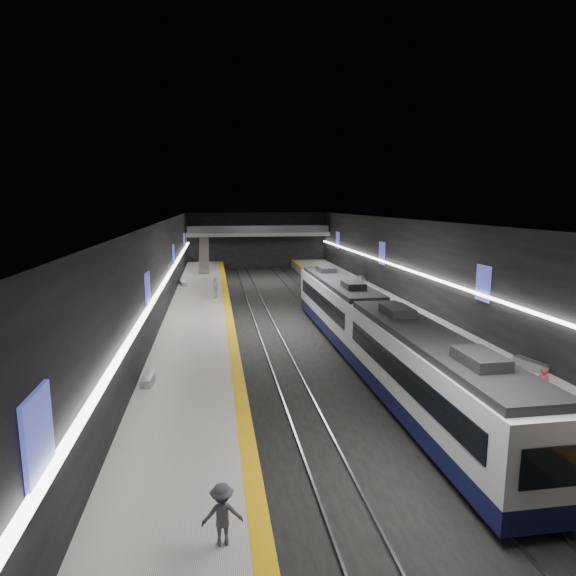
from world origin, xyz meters
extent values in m
plane|color=black|center=(0.00, 0.00, 0.00)|extent=(70.00, 70.00, 0.00)
cube|color=beige|center=(0.00, 0.00, 8.00)|extent=(20.00, 70.00, 0.04)
cube|color=black|center=(-10.00, 0.00, 4.00)|extent=(0.04, 70.00, 8.00)
cube|color=black|center=(10.00, 0.00, 4.00)|extent=(0.04, 70.00, 8.00)
cube|color=black|center=(0.00, 35.00, 4.00)|extent=(20.00, 0.04, 8.00)
cube|color=slate|center=(-7.50, 0.00, 0.50)|extent=(5.00, 70.00, 1.00)
cube|color=#979792|center=(-7.50, 0.00, 1.01)|extent=(5.00, 70.00, 0.02)
cube|color=#EFB10C|center=(-5.30, 0.00, 1.02)|extent=(0.60, 70.00, 0.02)
cube|color=slate|center=(7.50, 0.00, 0.50)|extent=(5.00, 70.00, 1.00)
cube|color=#979792|center=(7.50, 0.00, 1.01)|extent=(5.00, 70.00, 0.02)
cube|color=#EFB10C|center=(5.30, 0.00, 1.02)|extent=(0.60, 70.00, 0.02)
cube|color=gray|center=(-3.22, 0.00, 0.06)|extent=(0.08, 70.00, 0.12)
cube|color=gray|center=(-1.78, 0.00, 0.06)|extent=(0.08, 70.00, 0.12)
cube|color=gray|center=(1.78, 0.00, 0.06)|extent=(0.08, 70.00, 0.12)
cube|color=gray|center=(3.22, 0.00, 0.06)|extent=(0.08, 70.00, 0.12)
cube|color=#10113C|center=(2.50, -16.63, 0.75)|extent=(2.65, 15.00, 0.80)
cube|color=white|center=(2.50, -16.63, 2.40)|extent=(2.65, 15.00, 2.50)
cube|color=black|center=(2.50, -16.63, 3.80)|extent=(2.44, 14.25, 0.30)
cube|color=black|center=(2.50, -16.63, 2.45)|extent=(2.69, 13.20, 1.00)
cube|color=black|center=(2.50, -24.15, 2.35)|extent=(1.85, 0.05, 1.20)
cube|color=#10113C|center=(2.50, -1.63, 0.75)|extent=(2.65, 15.00, 0.80)
cube|color=white|center=(2.50, -1.63, 2.40)|extent=(2.65, 15.00, 2.50)
cube|color=black|center=(2.50, -1.63, 3.80)|extent=(2.44, 14.25, 0.30)
cube|color=black|center=(2.50, -1.63, 2.45)|extent=(2.69, 13.20, 1.00)
cube|color=black|center=(2.50, -9.15, 2.35)|extent=(1.85, 0.05, 1.20)
cube|color=#3940AB|center=(-9.92, -25.00, 4.50)|extent=(0.10, 1.50, 2.20)
cube|color=#3940AB|center=(-9.92, -8.00, 4.50)|extent=(0.10, 1.50, 2.20)
cube|color=#3940AB|center=(-9.92, 10.00, 4.50)|extent=(0.10, 1.50, 2.20)
cube|color=#3940AB|center=(-9.92, 27.00, 4.50)|extent=(0.10, 1.50, 2.20)
cube|color=#3940AB|center=(9.92, -8.00, 4.50)|extent=(0.10, 1.50, 2.20)
cube|color=#3940AB|center=(9.92, 10.00, 4.50)|extent=(0.10, 1.50, 2.20)
cube|color=#3940AB|center=(9.92, 27.00, 4.50)|extent=(0.10, 1.50, 2.20)
cube|color=white|center=(-9.80, 0.00, 3.80)|extent=(0.25, 68.60, 0.12)
cube|color=white|center=(9.80, 0.00, 3.80)|extent=(0.25, 68.60, 0.12)
cube|color=gray|center=(0.00, 33.00, 5.00)|extent=(20.00, 3.00, 0.50)
cube|color=#47474C|center=(0.00, 31.55, 5.75)|extent=(19.60, 0.08, 1.00)
cube|color=#99999E|center=(-7.50, 26.00, 2.90)|extent=(1.20, 7.50, 3.92)
cube|color=#99999E|center=(-9.50, -12.59, 1.19)|extent=(0.50, 1.61, 0.39)
cube|color=#99999E|center=(-9.50, 14.97, 1.23)|extent=(0.90, 1.97, 0.46)
cube|color=#99999E|center=(9.50, -13.51, 1.22)|extent=(0.94, 1.89, 0.45)
cube|color=#99999E|center=(9.50, 14.96, 1.23)|extent=(0.59, 1.86, 0.45)
imported|color=#B34247|center=(6.96, -17.85, 1.87)|extent=(0.57, 0.72, 1.74)
imported|color=beige|center=(-6.21, 7.63, 1.91)|extent=(0.77, 1.15, 1.81)
imported|color=#45464D|center=(-6.26, -24.00, 1.79)|extent=(1.04, 0.62, 1.59)
camera|label=1|loc=(-6.30, -34.74, 9.33)|focal=30.00mm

